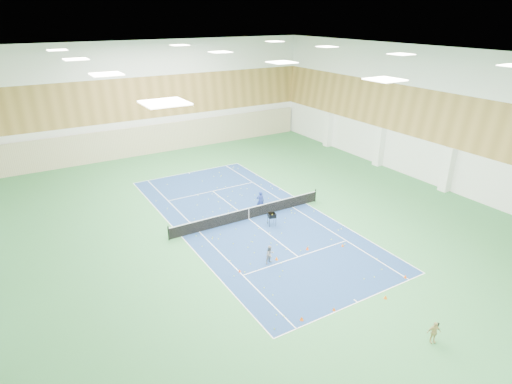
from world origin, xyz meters
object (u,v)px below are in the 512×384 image
tennis_net (249,213)px  child_court (270,254)px  ball_cart (272,219)px  coach (260,201)px  child_apron (434,332)px

tennis_net → child_court: child_court is taller
ball_cart → child_court: bearing=-108.1°
coach → ball_cart: (-0.63, -2.64, -0.33)m
child_court → tennis_net: bearing=63.6°
coach → child_apron: bearing=111.7°
child_apron → ball_cart: size_ratio=1.18×
child_court → child_apron: (2.89, -9.93, -0.02)m
coach → child_court: size_ratio=1.36×
tennis_net → coach: 1.81m
tennis_net → coach: size_ratio=7.73×
coach → child_apron: (-0.63, -16.84, -0.24)m
coach → child_court: coach is taller
tennis_net → ball_cart: (0.94, -1.78, -0.05)m
tennis_net → ball_cart: 2.01m
coach → ball_cart: coach is taller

